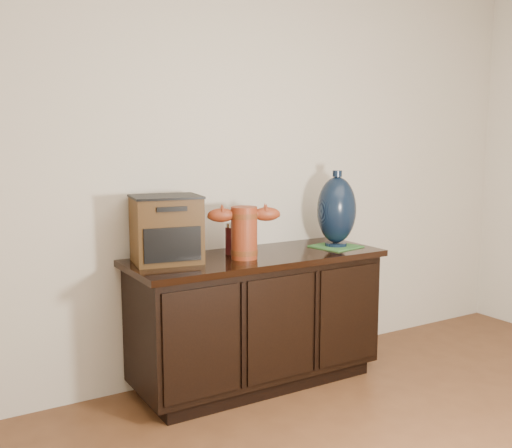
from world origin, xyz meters
TOP-DOWN VIEW (x-y plane):
  - sideboard at (0.00, 2.23)m, footprint 1.46×0.56m
  - terracotta_vessel at (-0.11, 2.17)m, footprint 0.40×0.20m
  - tv_radio at (-0.50, 2.30)m, footprint 0.39×0.34m
  - green_mat at (0.54, 2.19)m, footprint 0.28×0.28m
  - lamp_base at (0.54, 2.19)m, footprint 0.27×0.27m
  - spray_can at (-0.11, 2.32)m, footprint 0.06×0.06m

SIDE VIEW (x-z plane):
  - sideboard at x=0.00m, z-range 0.01..0.76m
  - green_mat at x=0.54m, z-range 0.76..0.76m
  - spray_can at x=-0.11m, z-range 0.75..0.93m
  - terracotta_vessel at x=-0.11m, z-range 0.77..1.06m
  - tv_radio at x=-0.50m, z-range 0.75..1.11m
  - lamp_base at x=0.54m, z-range 0.75..1.20m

